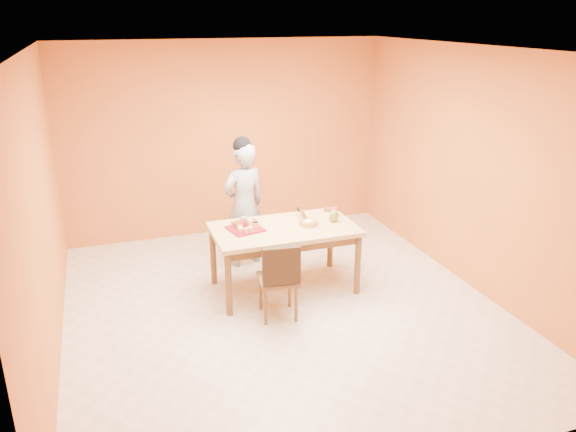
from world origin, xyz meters
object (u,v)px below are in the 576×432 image
object	(u,v)px
dining_table	(284,235)
magenta_glass	(335,212)
pastry_platter	(245,229)
egg_ornament	(334,216)
person	(244,205)
sponge_cake	(308,223)
checker_tin	(328,209)
dining_chair	(278,278)
red_dinner_plate	(246,223)

from	to	relation	value
dining_table	magenta_glass	xyz separation A→B (m)	(0.68, 0.15, 0.15)
pastry_platter	magenta_glass	bearing A→B (deg)	4.41
dining_table	egg_ornament	size ratio (longest dim) A/B	10.94
person	pastry_platter	size ratio (longest dim) A/B	4.54
sponge_cake	checker_tin	world-z (taller)	sponge_cake
dining_table	egg_ornament	distance (m)	0.62
person	egg_ornament	distance (m)	1.19
person	pastry_platter	bearing A→B (deg)	59.90
magenta_glass	dining_chair	bearing A→B (deg)	-141.89
red_dinner_plate	checker_tin	distance (m)	1.05
dining_table	person	world-z (taller)	person
magenta_glass	checker_tin	world-z (taller)	magenta_glass
dining_chair	pastry_platter	bearing A→B (deg)	111.76
egg_ornament	checker_tin	world-z (taller)	egg_ornament
dining_table	person	xyz separation A→B (m)	(-0.24, 0.82, 0.11)
dining_table	dining_chair	xyz separation A→B (m)	(-0.26, -0.59, -0.22)
sponge_cake	checker_tin	distance (m)	0.58
dining_table	checker_tin	world-z (taller)	checker_tin
person	checker_tin	world-z (taller)	person
person	magenta_glass	world-z (taller)	person
dining_table	magenta_glass	distance (m)	0.71
pastry_platter	red_dinner_plate	bearing A→B (deg)	71.90
dining_chair	red_dinner_plate	bearing A→B (deg)	104.69
dining_table	red_dinner_plate	xyz separation A→B (m)	(-0.37, 0.25, 0.10)
dining_table	checker_tin	size ratio (longest dim) A/B	15.19
dining_chair	sponge_cake	world-z (taller)	dining_chair
pastry_platter	magenta_glass	world-z (taller)	magenta_glass
dining_table	egg_ornament	world-z (taller)	egg_ornament
dining_chair	sponge_cake	size ratio (longest dim) A/B	3.95
dining_chair	red_dinner_plate	size ratio (longest dim) A/B	3.24
person	checker_tin	distance (m)	1.04
dining_chair	sponge_cake	xyz separation A→B (m)	(0.53, 0.53, 0.35)
person	sponge_cake	size ratio (longest dim) A/B	7.13
dining_chair	checker_tin	xyz separation A→B (m)	(0.94, 0.94, 0.33)
red_dinner_plate	magenta_glass	distance (m)	1.05
person	red_dinner_plate	distance (m)	0.59
sponge_cake	egg_ornament	xyz separation A→B (m)	(0.32, 0.04, 0.04)
egg_ornament	sponge_cake	bearing A→B (deg)	-156.96
red_dinner_plate	egg_ornament	size ratio (longest dim) A/B	1.82
person	egg_ornament	size ratio (longest dim) A/B	10.67
pastry_platter	egg_ornament	distance (m)	1.03
magenta_glass	person	bearing A→B (deg)	143.94
person	dining_chair	bearing A→B (deg)	72.94
dining_chair	person	distance (m)	1.45
red_dinner_plate	pastry_platter	bearing A→B (deg)	-108.10
checker_tin	person	bearing A→B (deg)	152.94
pastry_platter	magenta_glass	xyz separation A→B (m)	(1.11, 0.09, 0.04)
person	magenta_glass	distance (m)	1.14
egg_ornament	checker_tin	bearing A→B (deg)	93.65
dining_table	magenta_glass	size ratio (longest dim) A/B	15.22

